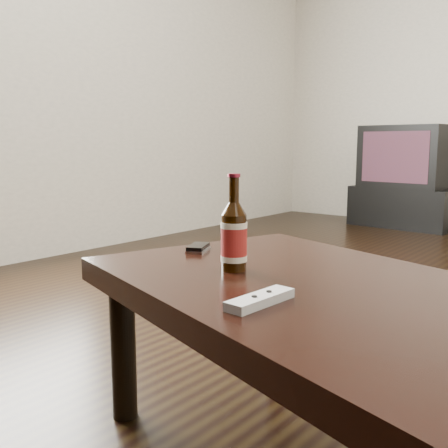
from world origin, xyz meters
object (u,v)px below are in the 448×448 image
Objects in this scene: beer_bottle at (234,237)px; phone at (198,248)px; tv at (406,157)px; remote at (260,299)px; tv_stand at (404,207)px; coffee_table at (333,315)px.

phone is at bearing 151.49° from beer_bottle.
tv is 7.12× the size of phone.
phone is 0.52m from remote.
coffee_table is at bearing -67.14° from tv_stand.
tv is at bearing 75.27° from phone.
beer_bottle reaches higher than coffee_table.
tv_stand is 3.83× the size of beer_bottle.
coffee_table is 12.38× the size of phone.
tv is at bearing 104.05° from beer_bottle.
beer_bottle is at bearing -70.94° from tv_stand.
tv_stand is 8.31× the size of phone.
phone is at bearing 148.11° from remote.
tv is 3.81m from coffee_table.
beer_bottle is at bearing -70.93° from tv.
beer_bottle reaches higher than remote.
phone reaches higher than tv_stand.
phone is at bearing -73.90° from tv_stand.
phone is (-0.48, 0.11, 0.06)m from coffee_table.
tv is at bearing 107.85° from coffee_table.
tv_stand is at bearing 104.05° from beer_bottle.
phone is (-0.22, 0.12, -0.07)m from beer_bottle.
remote is at bearing -41.64° from beer_bottle.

